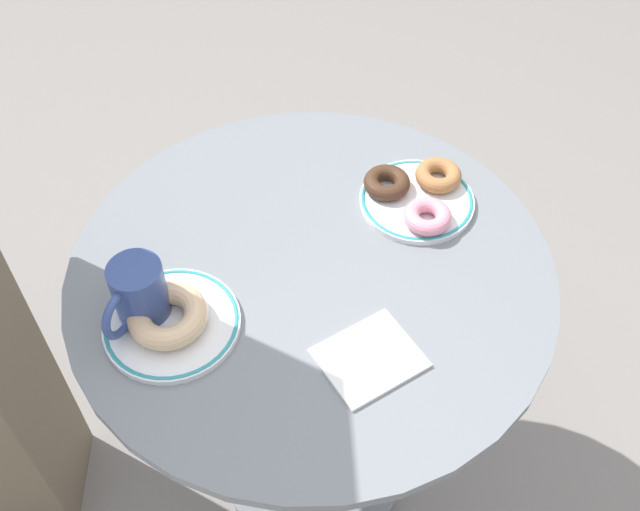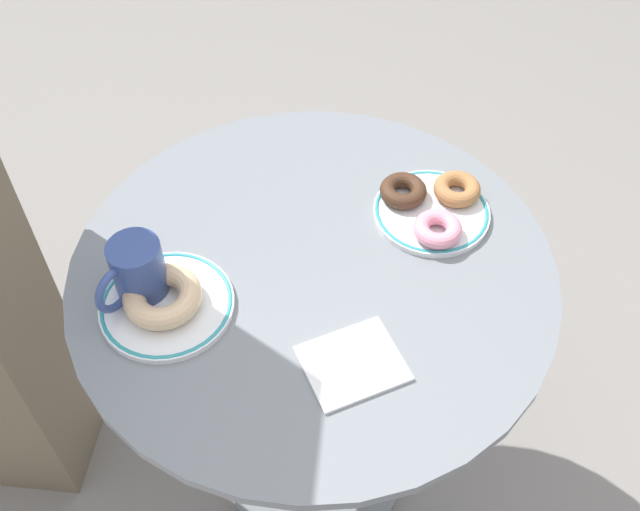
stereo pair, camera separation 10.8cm
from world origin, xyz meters
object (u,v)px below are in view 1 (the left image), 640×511
plate_left (172,323)px  paper_napkin (369,358)px  donut_glazed (168,315)px  cafe_table (312,347)px  donut_pink_frosted (427,216)px  donut_chocolate (387,183)px  plate_right (417,200)px  coffee_mug (138,294)px  donut_cinnamon (440,177)px

plate_left → paper_napkin: size_ratio=1.49×
plate_left → paper_napkin: plate_left is taller
paper_napkin → donut_glazed: bearing=128.9°
cafe_table → donut_pink_frosted: bearing=-15.4°
plate_left → donut_glazed: (-0.00, -0.00, 0.02)m
donut_glazed → donut_pink_frosted: (0.42, -0.10, -0.00)m
donut_glazed → donut_chocolate: donut_glazed is taller
donut_glazed → paper_napkin: donut_glazed is taller
donut_chocolate → donut_pink_frosted: bearing=-92.1°
donut_glazed → paper_napkin: (0.18, -0.22, -0.03)m
plate_right → donut_glazed: donut_glazed is taller
plate_left → donut_pink_frosted: 0.42m
coffee_mug → donut_chocolate: bearing=-5.8°
donut_cinnamon → donut_pink_frosted: (-0.08, -0.05, 0.00)m
donut_glazed → coffee_mug: 0.05m
coffee_mug → cafe_table: bearing=-19.9°
donut_glazed → cafe_table: bearing=-11.5°
plate_right → donut_pink_frosted: (-0.03, -0.05, 0.02)m
cafe_table → plate_right: size_ratio=3.97×
donut_chocolate → paper_napkin: 0.33m
cafe_table → plate_right: (0.22, -0.01, 0.22)m
donut_pink_frosted → donut_chocolate: bearing=87.9°
paper_napkin → plate_right: bearing=33.0°
donut_glazed → coffee_mug: size_ratio=0.98×
cafe_table → donut_chocolate: (0.20, 0.04, 0.24)m
cafe_table → plate_left: bearing=168.4°
cafe_table → donut_chocolate: size_ratio=9.75×
donut_cinnamon → cafe_table: bearing=179.0°
cafe_table → paper_napkin: (-0.04, -0.18, 0.22)m
donut_chocolate → paper_napkin: bearing=-137.6°
plate_left → donut_cinnamon: 0.50m
donut_chocolate → coffee_mug: (-0.44, 0.04, 0.03)m
cafe_table → coffee_mug: bearing=160.1°
donut_glazed → coffee_mug: bearing=113.1°
donut_chocolate → plate_left: bearing=179.6°
donut_cinnamon → plate_right: bearing=-178.3°
cafe_table → coffee_mug: size_ratio=6.42×
cafe_table → plate_right: plate_right is taller
paper_napkin → coffee_mug: size_ratio=1.13×
donut_glazed → donut_cinnamon: donut_glazed is taller
donut_cinnamon → coffee_mug: coffee_mug is taller
donut_glazed → donut_chocolate: bearing=-0.4°
cafe_table → donut_cinnamon: donut_cinnamon is taller
plate_left → coffee_mug: bearing=116.5°
donut_cinnamon → donut_glazed: bearing=174.3°
donut_pink_frosted → plate_left: bearing=166.6°
donut_glazed → plate_right: bearing=-6.6°
donut_glazed → paper_napkin: 0.29m
donut_cinnamon → donut_chocolate: size_ratio=1.00×
donut_pink_frosted → coffee_mug: 0.46m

